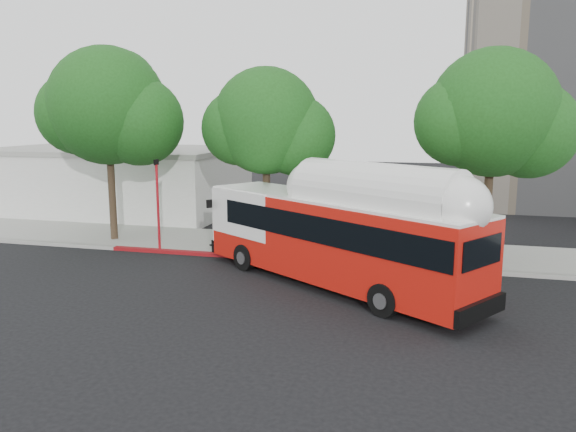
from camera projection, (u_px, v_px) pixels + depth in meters
The scene contains 10 objects.
ground at pixel (247, 285), 21.31m from camera, with size 120.00×120.00×0.00m, color black.
sidewalk at pixel (289, 246), 27.49m from camera, with size 60.00×5.00×0.15m, color gray.
curb_strip at pixel (275, 258), 25.02m from camera, with size 60.00×0.30×0.15m, color gray.
red_curb_segment at pixel (212, 254), 25.75m from camera, with size 10.00×0.32×0.16m, color maroon.
street_tree_left at pixel (117, 111), 27.55m from camera, with size 6.67×5.80×9.74m.
street_tree_mid at pixel (275, 125), 26.19m from camera, with size 5.75×5.00×8.62m.
street_tree_right at pixel (504, 118), 23.47m from camera, with size 6.21×5.40×9.18m.
low_commercial_bldg at pixel (116, 179), 37.72m from camera, with size 16.20×10.20×4.25m.
transit_bus at pixel (335, 240), 20.91m from camera, with size 12.02×9.11×3.84m.
signal_pole at pixel (158, 205), 26.26m from camera, with size 0.12×0.41×4.36m.
Camera 1 is at (6.64, -19.47, 6.34)m, focal length 35.00 mm.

